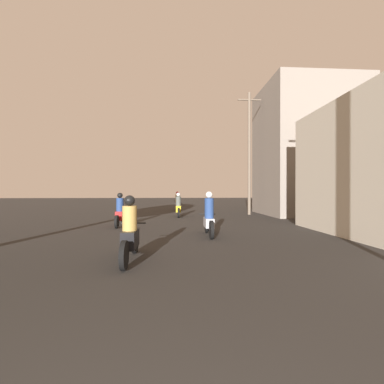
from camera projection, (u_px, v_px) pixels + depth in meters
The scene contains 7 objects.
motorcycle_black at pixel (130, 234), 5.84m from camera, with size 0.60×2.03×1.50m.
motorcycle_silver at pixel (209, 218), 9.10m from camera, with size 0.60×1.95×1.58m.
motorcycle_red at pixel (120, 213), 11.59m from camera, with size 0.60×1.96×1.52m.
motorcycle_yellow at pixel (178, 207), 15.89m from camera, with size 0.60×1.86×1.49m.
motorcycle_orange at pixel (177, 203), 20.87m from camera, with size 0.60×1.90×1.55m.
building_right_far at pixel (307, 151), 17.47m from camera, with size 5.98×5.35×8.67m.
utility_pole_far at pixel (249, 151), 17.33m from camera, with size 1.60×0.20×8.26m.
Camera 1 is at (0.17, -0.09, 1.59)m, focal length 24.00 mm.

